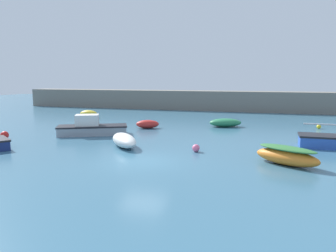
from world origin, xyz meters
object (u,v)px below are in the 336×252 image
object	(u,v)px
open_tender_yellow	(124,140)
motorboat_with_cabin	(91,128)
fishing_dinghy_green	(148,124)
mooring_buoy_pink	(196,148)
rowboat_white_midwater	(225,123)
mooring_buoy_red	(5,135)
mooring_buoy_yellow	(319,127)
rowboat_with_red_cover	(287,156)
dinghy_near_pier	(89,114)

from	to	relation	value
open_tender_yellow	motorboat_with_cabin	size ratio (longest dim) A/B	0.62
fishing_dinghy_green	mooring_buoy_pink	xyz separation A→B (m)	(6.21, -8.02, -0.14)
mooring_buoy_pink	open_tender_yellow	bearing A→B (deg)	179.05
open_tender_yellow	fishing_dinghy_green	distance (m)	8.06
rowboat_white_midwater	mooring_buoy_red	distance (m)	18.51
rowboat_white_midwater	motorboat_with_cabin	size ratio (longest dim) A/B	0.57
mooring_buoy_red	mooring_buoy_yellow	size ratio (longest dim) A/B	1.55
fishing_dinghy_green	mooring_buoy_pink	world-z (taller)	fishing_dinghy_green
open_tender_yellow	motorboat_with_cabin	xyz separation A→B (m)	(-4.42, 3.42, 0.12)
rowboat_with_red_cover	motorboat_with_cabin	xyz separation A→B (m)	(-14.45, 5.08, 0.06)
dinghy_near_pier	mooring_buoy_yellow	bearing A→B (deg)	171.62
motorboat_with_cabin	mooring_buoy_red	size ratio (longest dim) A/B	9.63
dinghy_near_pier	motorboat_with_cabin	world-z (taller)	motorboat_with_cabin
mooring_buoy_pink	mooring_buoy_red	bearing A→B (deg)	-179.79
dinghy_near_pier	rowboat_with_red_cover	world-z (taller)	rowboat_with_red_cover
dinghy_near_pier	rowboat_white_midwater	bearing A→B (deg)	165.62
rowboat_white_midwater	rowboat_with_red_cover	size ratio (longest dim) A/B	0.90
mooring_buoy_red	open_tender_yellow	bearing A→B (deg)	0.80
mooring_buoy_red	mooring_buoy_pink	distance (m)	14.48
mooring_buoy_pink	rowboat_with_red_cover	bearing A→B (deg)	-16.97
open_tender_yellow	motorboat_with_cabin	world-z (taller)	motorboat_with_cabin
rowboat_white_midwater	rowboat_with_red_cover	world-z (taller)	rowboat_with_red_cover
dinghy_near_pier	motorboat_with_cabin	distance (m)	11.83
rowboat_with_red_cover	fishing_dinghy_green	world-z (taller)	rowboat_with_red_cover
mooring_buoy_pink	mooring_buoy_yellow	world-z (taller)	mooring_buoy_pink
rowboat_white_midwater	mooring_buoy_yellow	distance (m)	8.23
open_tender_yellow	mooring_buoy_yellow	bearing A→B (deg)	92.75
open_tender_yellow	mooring_buoy_red	bearing A→B (deg)	-128.65
fishing_dinghy_green	mooring_buoy_yellow	world-z (taller)	fishing_dinghy_green
mooring_buoy_pink	rowboat_white_midwater	bearing A→B (deg)	88.00
open_tender_yellow	rowboat_with_red_cover	distance (m)	10.17
dinghy_near_pier	fishing_dinghy_green	xyz separation A→B (m)	(9.29, -5.54, -0.05)
rowboat_white_midwater	mooring_buoy_yellow	world-z (taller)	rowboat_white_midwater
motorboat_with_cabin	mooring_buoy_yellow	distance (m)	19.81
rowboat_with_red_cover	motorboat_with_cabin	size ratio (longest dim) A/B	0.63
fishing_dinghy_green	mooring_buoy_red	world-z (taller)	fishing_dinghy_green
dinghy_near_pier	open_tender_yellow	bearing A→B (deg)	123.12
open_tender_yellow	mooring_buoy_yellow	xyz separation A→B (m)	(13.37, 12.13, -0.25)
fishing_dinghy_green	mooring_buoy_yellow	xyz separation A→B (m)	(14.72, 4.18, -0.18)
motorboat_with_cabin	mooring_buoy_pink	distance (m)	9.92
dinghy_near_pier	mooring_buoy_red	size ratio (longest dim) A/B	3.66
motorboat_with_cabin	fishing_dinghy_green	xyz separation A→B (m)	(3.07, 4.53, -0.19)
fishing_dinghy_green	mooring_buoy_yellow	bearing A→B (deg)	174.03
rowboat_with_red_cover	motorboat_with_cabin	bearing A→B (deg)	-169.26
dinghy_near_pier	motorboat_with_cabin	size ratio (longest dim) A/B	0.38
dinghy_near_pier	mooring_buoy_yellow	xyz separation A→B (m)	(24.01, -1.35, -0.23)
dinghy_near_pier	mooring_buoy_red	world-z (taller)	dinghy_near_pier
motorboat_with_cabin	mooring_buoy_red	distance (m)	6.30
rowboat_with_red_cover	motorboat_with_cabin	distance (m)	15.32
open_tender_yellow	fishing_dinghy_green	bearing A→B (deg)	150.20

